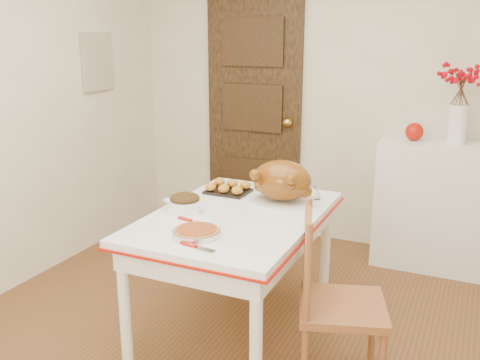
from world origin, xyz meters
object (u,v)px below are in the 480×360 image
at_px(chair_oak, 343,303).
at_px(pumpkin_pie, 197,231).
at_px(turkey_platter, 282,183).
at_px(kitchen_table, 236,277).
at_px(sideboard, 443,206).

distance_m(chair_oak, pumpkin_pie, 0.79).
height_order(turkey_platter, pumpkin_pie, turkey_platter).
distance_m(kitchen_table, turkey_platter, 0.60).
bearing_deg(sideboard, turkey_platter, -122.39).
bearing_deg(turkey_platter, kitchen_table, -130.52).
xyz_separation_m(chair_oak, turkey_platter, (-0.49, 0.46, 0.43)).
xyz_separation_m(kitchen_table, pumpkin_pie, (-0.04, -0.38, 0.41)).
bearing_deg(kitchen_table, pumpkin_pie, -95.54).
bearing_deg(pumpkin_pie, turkey_platter, 72.64).
distance_m(sideboard, pumpkin_pie, 2.20).
relative_size(kitchen_table, pumpkin_pie, 5.43).
bearing_deg(chair_oak, kitchen_table, 56.17).
bearing_deg(kitchen_table, sideboard, 57.71).
xyz_separation_m(sideboard, turkey_platter, (-0.81, -1.28, 0.42)).
height_order(sideboard, turkey_platter, turkey_platter).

